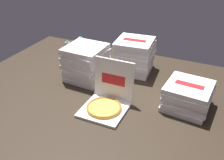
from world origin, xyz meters
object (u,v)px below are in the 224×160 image
Objects in this scene: ice_bucket at (88,53)px; water_bottle_0 at (105,54)px; water_bottle_2 at (105,51)px; pizza_stack_center_near at (134,56)px; water_bottle_3 at (81,44)px; pizza_stack_right_far at (188,96)px; water_bottle_1 at (99,54)px; water_bottle_4 at (68,49)px; pizza_stack_center_far at (86,63)px; open_pizza_box at (107,100)px.

ice_bucket is 1.46× the size of water_bottle_0.
ice_bucket is 0.24m from water_bottle_2.
pizza_stack_center_near is 0.46m from water_bottle_0.
water_bottle_3 is (-0.21, 0.18, 0.02)m from ice_bucket.
water_bottle_0 reaches higher than ice_bucket.
water_bottle_3 is at bearing 139.30° from ice_bucket.
pizza_stack_right_far is 0.99× the size of pizza_stack_center_near.
ice_bucket is 0.28m from water_bottle_3.
water_bottle_1 is 1.00× the size of water_bottle_3.
water_bottle_0 is (-1.17, 0.60, -0.03)m from pizza_stack_right_far.
ice_bucket is 1.46× the size of water_bottle_4.
pizza_stack_right_far reaches higher than water_bottle_0.
ice_bucket is at bearing -178.80° from water_bottle_0.
pizza_stack_center_near reaches higher than pizza_stack_right_far.
water_bottle_3 is at bearing 125.04° from pizza_stack_center_far.
pizza_stack_center_far is 0.60m from pizza_stack_center_near.
water_bottle_0 is 1.00× the size of water_bottle_1.
pizza_stack_center_near is at bearing -21.69° from water_bottle_2.
open_pizza_box is 2.22× the size of water_bottle_4.
water_bottle_4 is (-0.55, 0.46, -0.10)m from pizza_stack_center_far.
pizza_stack_center_near is at bearing -6.65° from water_bottle_1.
open_pizza_box is 1.45m from water_bottle_3.
water_bottle_0 is 0.51m from water_bottle_3.
open_pizza_box is 2.22× the size of water_bottle_1.
open_pizza_box is 1.52× the size of ice_bucket.
pizza_stack_center_far is 2.28× the size of water_bottle_1.
water_bottle_1 is 0.48m from water_bottle_4.
open_pizza_box reaches higher than water_bottle_4.
open_pizza_box is at bearing -58.87° from water_bottle_1.
pizza_stack_right_far is 2.21× the size of water_bottle_3.
pizza_stack_center_near is 0.54m from water_bottle_2.
water_bottle_4 is at bearing -108.23° from water_bottle_3.
open_pizza_box reaches higher than pizza_stack_center_far.
water_bottle_1 is 0.14m from water_bottle_2.
pizza_stack_center_far is 1.02× the size of pizza_stack_center_near.
pizza_stack_center_far reaches higher than pizza_stack_right_far.
open_pizza_box is at bearing -63.17° from water_bottle_2.
water_bottle_2 is (0.02, 0.14, 0.00)m from water_bottle_1.
water_bottle_2 is 0.52m from water_bottle_4.
pizza_stack_center_near reaches higher than ice_bucket.
water_bottle_2 is at bearing 158.31° from pizza_stack_center_near.
water_bottle_2 is at bearing -10.48° from water_bottle_3.
pizza_stack_center_far reaches higher than ice_bucket.
pizza_stack_right_far is 0.89m from pizza_stack_center_near.
pizza_stack_right_far is 1.82m from water_bottle_3.
water_bottle_0 is at bearing 152.97° from pizza_stack_right_far.
pizza_stack_right_far is at bearing -29.67° from water_bottle_2.
pizza_stack_center_far is at bearing -136.91° from pizza_stack_center_near.
ice_bucket is 0.20m from water_bottle_1.
water_bottle_3 is at bearing 163.34° from pizza_stack_center_near.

